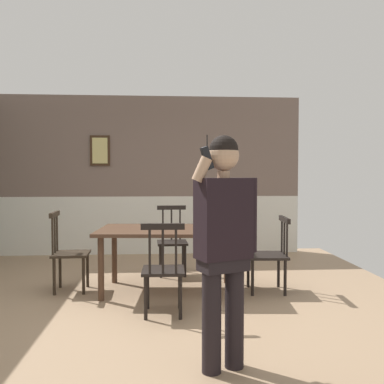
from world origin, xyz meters
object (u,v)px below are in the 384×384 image
Objects in this scene: chair_near_window at (68,252)px; chair_opposite_corner at (172,241)px; chair_by_doorway at (269,254)px; person_figure at (224,236)px; dining_table at (168,236)px; chair_at_table_head at (163,269)px.

chair_opposite_corner is (1.28, 0.79, -0.00)m from chair_near_window.
chair_by_doorway is 0.53× the size of person_figure.
chair_near_window is 1.07× the size of chair_by_doorway.
chair_by_doorway is (1.22, -0.09, -0.22)m from dining_table.
person_figure is (0.37, -2.11, 0.30)m from dining_table.
person_figure is at bearing 34.03° from chair_near_window.
dining_table is at bearing 86.95° from chair_at_table_head.
person_figure is (0.44, -1.23, 0.51)m from chair_at_table_head.
chair_by_doorway reaches higher than dining_table.
person_figure reaches higher than chair_at_table_head.
chair_near_window reaches higher than chair_at_table_head.
chair_opposite_corner is 3.05m from person_figure.
chair_at_table_head is 1.40m from person_figure.
chair_by_doorway is at bearing 83.88° from chair_near_window.
chair_near_window is at bearing 89.63° from chair_by_doorway.
person_figure is (1.59, -2.20, 0.51)m from chair_near_window.
chair_opposite_corner is at bearing 53.71° from chair_by_doorway.
chair_near_window reaches higher than dining_table.
chair_at_table_head is at bearing 83.85° from chair_opposite_corner.
chair_by_doorway is 0.94× the size of chair_opposite_corner.
dining_table is at bearing 83.97° from chair_near_window.
chair_opposite_corner is at bearing 85.84° from dining_table.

